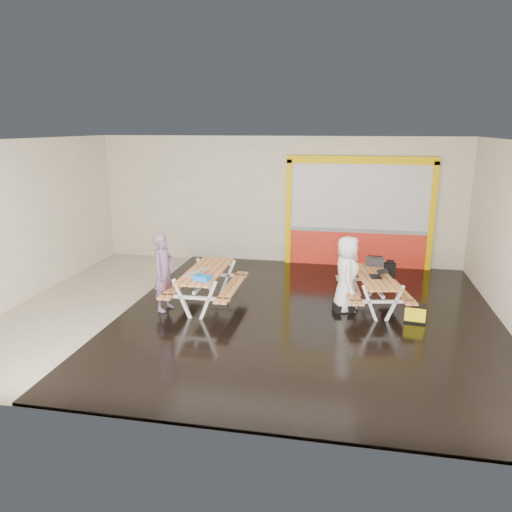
% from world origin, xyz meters
% --- Properties ---
extents(room, '(10.02, 8.02, 3.52)m').
position_xyz_m(room, '(0.00, 0.00, 1.75)').
color(room, '#B9B09C').
rests_on(room, ground).
extents(deck, '(7.50, 7.98, 0.05)m').
position_xyz_m(deck, '(1.25, 0.00, 0.03)').
color(deck, black).
rests_on(deck, room).
extents(kiosk, '(3.88, 0.16, 3.00)m').
position_xyz_m(kiosk, '(2.20, 3.93, 1.44)').
color(kiosk, red).
rests_on(kiosk, room).
extents(picnic_table_left, '(1.42, 2.07, 0.83)m').
position_xyz_m(picnic_table_left, '(-0.95, 0.23, 0.63)').
color(picnic_table_left, '#D48647').
rests_on(picnic_table_left, deck).
extents(picnic_table_right, '(1.63, 2.10, 0.75)m').
position_xyz_m(picnic_table_right, '(2.54, 0.73, 0.58)').
color(picnic_table_right, '#D48647').
rests_on(picnic_table_right, deck).
extents(person_left, '(0.49, 0.66, 1.63)m').
position_xyz_m(person_left, '(-1.71, -0.20, 0.87)').
color(person_left, slate).
rests_on(person_left, deck).
extents(person_right, '(0.57, 0.82, 1.62)m').
position_xyz_m(person_right, '(1.98, 0.53, 0.79)').
color(person_right, white).
rests_on(person_right, deck).
extents(laptop_left, '(0.50, 0.48, 0.17)m').
position_xyz_m(laptop_left, '(-1.02, -0.18, 0.88)').
color(laptop_left, silver).
rests_on(laptop_left, picnic_table_left).
extents(laptop_right, '(0.39, 0.36, 0.15)m').
position_xyz_m(laptop_right, '(2.61, 0.64, 0.80)').
color(laptop_right, black).
rests_on(laptop_right, picnic_table_right).
extents(blue_pouch, '(0.35, 0.28, 0.09)m').
position_xyz_m(blue_pouch, '(-0.81, -0.46, 0.87)').
color(blue_pouch, blue).
rests_on(blue_pouch, picnic_table_left).
extents(toolbox, '(0.41, 0.23, 0.23)m').
position_xyz_m(toolbox, '(2.57, 1.49, 0.85)').
color(toolbox, black).
rests_on(toolbox, picnic_table_right).
extents(backpack, '(0.25, 0.16, 0.41)m').
position_xyz_m(backpack, '(2.90, 1.46, 0.70)').
color(backpack, black).
rests_on(backpack, picnic_table_right).
extents(dark_case, '(0.47, 0.41, 0.15)m').
position_xyz_m(dark_case, '(1.94, 0.42, 0.13)').
color(dark_case, black).
rests_on(dark_case, deck).
extents(fluke_bag, '(0.44, 0.32, 0.35)m').
position_xyz_m(fluke_bag, '(3.32, 0.10, 0.22)').
color(fluke_bag, black).
rests_on(fluke_bag, deck).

